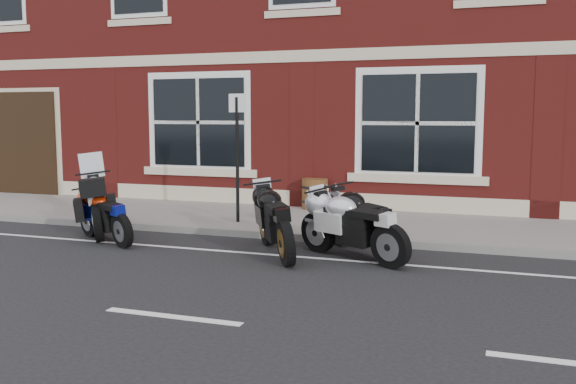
# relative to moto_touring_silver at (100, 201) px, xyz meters

# --- Properties ---
(ground) EXTENTS (80.00, 80.00, 0.00)m
(ground) POSITION_rel_moto_touring_silver_xyz_m (3.67, -0.88, -0.59)
(ground) COLOR black
(ground) RESTS_ON ground
(sidewalk) EXTENTS (30.00, 3.00, 0.12)m
(sidewalk) POSITION_rel_moto_touring_silver_xyz_m (3.67, 2.12, -0.53)
(sidewalk) COLOR slate
(sidewalk) RESTS_ON ground
(kerb) EXTENTS (30.00, 0.16, 0.12)m
(kerb) POSITION_rel_moto_touring_silver_xyz_m (3.67, 0.54, -0.53)
(kerb) COLOR slate
(kerb) RESTS_ON ground
(moto_touring_silver) EXTENTS (1.38, 1.86, 1.44)m
(moto_touring_silver) POSITION_rel_moto_touring_silver_xyz_m (0.00, 0.00, 0.00)
(moto_touring_silver) COLOR black
(moto_touring_silver) RESTS_ON ground
(moto_sport_red) EXTENTS (1.65, 1.03, 0.83)m
(moto_sport_red) POSITION_rel_moto_touring_silver_xyz_m (0.55, -0.62, -0.11)
(moto_sport_red) COLOR black
(moto_sport_red) RESTS_ON ground
(moto_sport_black) EXTENTS (1.27, 1.94, 0.99)m
(moto_sport_black) POSITION_rel_moto_touring_silver_xyz_m (3.65, -0.60, -0.02)
(moto_sport_black) COLOR black
(moto_sport_black) RESTS_ON ground
(moto_sport_silver) EXTENTS (1.89, 1.13, 0.94)m
(moto_sport_silver) POSITION_rel_moto_touring_silver_xyz_m (4.82, -0.56, -0.05)
(moto_sport_silver) COLOR black
(moto_sport_silver) RESTS_ON ground
(moto_naked_black) EXTENTS (1.55, 1.63, 0.95)m
(moto_naked_black) POSITION_rel_moto_touring_silver_xyz_m (4.85, -0.10, -0.04)
(moto_naked_black) COLOR black
(moto_naked_black) RESTS_ON ground
(barrel_planter) EXTENTS (0.59, 0.59, 0.65)m
(barrel_planter) POSITION_rel_moto_touring_silver_xyz_m (3.04, 3.42, -0.14)
(barrel_planter) COLOR #4D2514
(barrel_planter) RESTS_ON sidewalk
(parking_sign) EXTENTS (0.34, 0.07, 2.41)m
(parking_sign) POSITION_rel_moto_touring_silver_xyz_m (2.15, 1.32, 0.93)
(parking_sign) COLOR black
(parking_sign) RESTS_ON sidewalk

